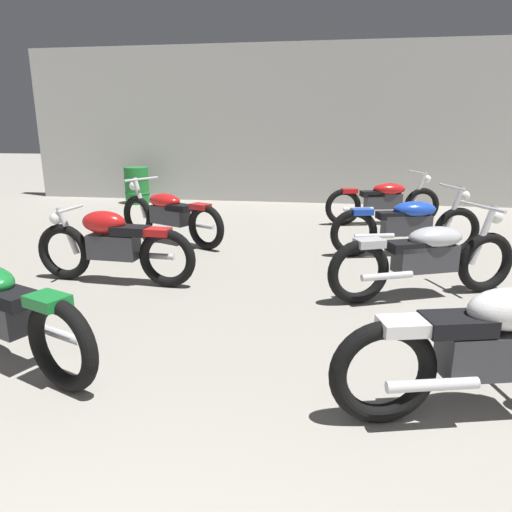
{
  "coord_description": "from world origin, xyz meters",
  "views": [
    {
      "loc": [
        0.69,
        0.12,
        1.76
      ],
      "look_at": [
        0.0,
        4.45,
        0.55
      ],
      "focal_mm": 32.87,
      "sensor_mm": 36.0,
      "label": 1
    }
  ],
  "objects_px": {
    "motorcycle_left_row_2": "(113,245)",
    "motorcycle_right_row_2": "(426,256)",
    "motorcycle_left_row_3": "(169,214)",
    "motorcycle_right_row_3": "(407,224)",
    "oil_drum": "(137,185)",
    "motorcycle_right_row_1": "(490,349)",
    "motorcycle_right_row_4": "(384,200)"
  },
  "relations": [
    {
      "from": "motorcycle_left_row_2",
      "to": "motorcycle_right_row_3",
      "type": "relative_size",
      "value": 0.93
    },
    {
      "from": "motorcycle_right_row_4",
      "to": "oil_drum",
      "type": "bearing_deg",
      "value": 163.42
    },
    {
      "from": "motorcycle_left_row_2",
      "to": "motorcycle_left_row_3",
      "type": "relative_size",
      "value": 0.99
    },
    {
      "from": "motorcycle_left_row_3",
      "to": "motorcycle_right_row_2",
      "type": "height_order",
      "value": "same"
    },
    {
      "from": "motorcycle_left_row_2",
      "to": "motorcycle_right_row_2",
      "type": "xyz_separation_m",
      "value": [
        3.46,
        0.06,
        -0.01
      ]
    },
    {
      "from": "motorcycle_left_row_2",
      "to": "motorcycle_right_row_1",
      "type": "xyz_separation_m",
      "value": [
        3.44,
        -2.1,
        0.0
      ]
    },
    {
      "from": "motorcycle_right_row_1",
      "to": "motorcycle_right_row_2",
      "type": "bearing_deg",
      "value": 89.38
    },
    {
      "from": "motorcycle_left_row_2",
      "to": "motorcycle_right_row_2",
      "type": "distance_m",
      "value": 3.47
    },
    {
      "from": "motorcycle_left_row_2",
      "to": "motorcycle_right_row_1",
      "type": "distance_m",
      "value": 4.03
    },
    {
      "from": "motorcycle_left_row_3",
      "to": "motorcycle_right_row_4",
      "type": "bearing_deg",
      "value": 30.01
    },
    {
      "from": "motorcycle_left_row_2",
      "to": "oil_drum",
      "type": "height_order",
      "value": "motorcycle_left_row_2"
    },
    {
      "from": "motorcycle_right_row_1",
      "to": "motorcycle_right_row_4",
      "type": "xyz_separation_m",
      "value": [
        -0.02,
        6.11,
        -0.01
      ]
    },
    {
      "from": "motorcycle_right_row_3",
      "to": "motorcycle_left_row_2",
      "type": "bearing_deg",
      "value": -152.83
    },
    {
      "from": "motorcycle_left_row_2",
      "to": "oil_drum",
      "type": "xyz_separation_m",
      "value": [
        -2.1,
        5.65,
        -0.03
      ]
    },
    {
      "from": "motorcycle_right_row_2",
      "to": "motorcycle_right_row_4",
      "type": "bearing_deg",
      "value": 90.62
    },
    {
      "from": "motorcycle_right_row_2",
      "to": "oil_drum",
      "type": "height_order",
      "value": "motorcycle_right_row_2"
    },
    {
      "from": "motorcycle_left_row_3",
      "to": "oil_drum",
      "type": "relative_size",
      "value": 2.34
    },
    {
      "from": "motorcycle_right_row_1",
      "to": "motorcycle_right_row_4",
      "type": "height_order",
      "value": "motorcycle_right_row_4"
    },
    {
      "from": "motorcycle_left_row_2",
      "to": "motorcycle_right_row_4",
      "type": "xyz_separation_m",
      "value": [
        3.42,
        4.01,
        -0.01
      ]
    },
    {
      "from": "motorcycle_left_row_2",
      "to": "motorcycle_right_row_4",
      "type": "bearing_deg",
      "value": 49.51
    },
    {
      "from": "motorcycle_right_row_3",
      "to": "motorcycle_right_row_4",
      "type": "xyz_separation_m",
      "value": [
        -0.1,
        2.2,
        0.0
      ]
    },
    {
      "from": "motorcycle_right_row_4",
      "to": "oil_drum",
      "type": "height_order",
      "value": "motorcycle_right_row_4"
    },
    {
      "from": "motorcycle_right_row_3",
      "to": "oil_drum",
      "type": "xyz_separation_m",
      "value": [
        -5.62,
        3.84,
        -0.03
      ]
    },
    {
      "from": "motorcycle_right_row_2",
      "to": "motorcycle_right_row_4",
      "type": "height_order",
      "value": "same"
    },
    {
      "from": "motorcycle_right_row_3",
      "to": "motorcycle_right_row_1",
      "type": "bearing_deg",
      "value": -91.23
    },
    {
      "from": "motorcycle_right_row_1",
      "to": "motorcycle_right_row_4",
      "type": "distance_m",
      "value": 6.11
    },
    {
      "from": "motorcycle_right_row_1",
      "to": "oil_drum",
      "type": "relative_size",
      "value": 2.28
    },
    {
      "from": "motorcycle_left_row_2",
      "to": "motorcycle_left_row_3",
      "type": "distance_m",
      "value": 2.01
    },
    {
      "from": "motorcycle_right_row_2",
      "to": "motorcycle_right_row_3",
      "type": "bearing_deg",
      "value": 88.01
    },
    {
      "from": "motorcycle_left_row_2",
      "to": "motorcycle_left_row_3",
      "type": "height_order",
      "value": "motorcycle_left_row_3"
    },
    {
      "from": "motorcycle_left_row_3",
      "to": "oil_drum",
      "type": "height_order",
      "value": "motorcycle_left_row_3"
    },
    {
      "from": "motorcycle_left_row_3",
      "to": "motorcycle_right_row_4",
      "type": "xyz_separation_m",
      "value": [
        3.45,
        1.99,
        0.0
      ]
    }
  ]
}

